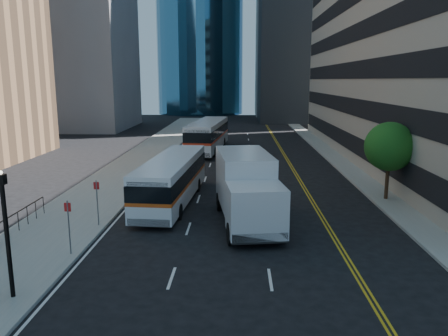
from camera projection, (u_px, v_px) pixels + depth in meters
The scene contains 9 objects.
ground at pixel (254, 243), 21.52m from camera, with size 160.00×160.00×0.00m, color black.
sidewalk_west at pixel (147, 155), 46.34m from camera, with size 5.00×90.00×0.15m, color gray.
sidewalk_east at pixel (332, 156), 45.69m from camera, with size 2.00×90.00×0.15m, color gray.
midrise_west at pixel (70, 19), 69.92m from camera, with size 18.00×18.00×35.00m, color gray.
street_tree at pixel (390, 147), 28.33m from camera, with size 3.20×3.20×5.10m.
lamp_post at pixel (6, 229), 15.40m from camera, with size 0.28×0.28×4.56m.
bus_front at pixel (172, 179), 28.25m from camera, with size 3.34×11.66×2.97m.
bus_rear at pixel (208, 135), 49.02m from camera, with size 4.12×13.27×3.37m.
box_truck at pixel (247, 188), 24.10m from camera, with size 3.83×8.34×3.85m.
Camera 1 is at (-0.81, -20.40, 7.90)m, focal length 35.00 mm.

